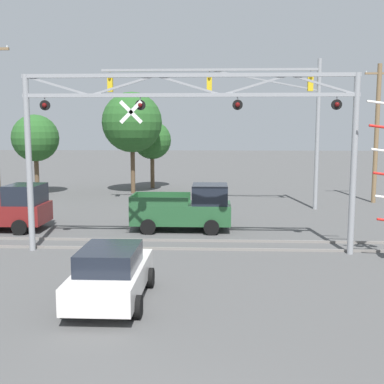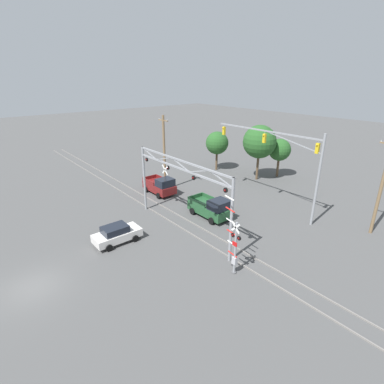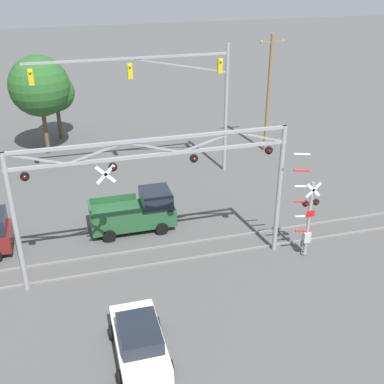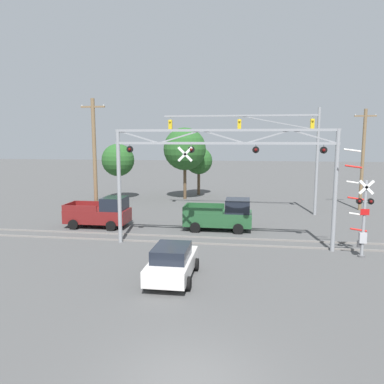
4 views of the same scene
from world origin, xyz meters
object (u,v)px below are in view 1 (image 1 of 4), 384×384
at_px(background_tree_beyond_span, 132,122).
at_px(pickup_truck_lead, 187,209).
at_px(background_tree_far_left_verge, 35,138).
at_px(background_tree_far_right_verge, 152,140).
at_px(crossing_gantry, 188,129).
at_px(utility_pole_right, 377,132).
at_px(sedan_waiting, 111,274).
at_px(pickup_truck_following, 5,209).
at_px(traffic_signal_span, 265,105).

bearing_deg(background_tree_beyond_span, pickup_truck_lead, -69.81).
distance_m(background_tree_far_left_verge, background_tree_far_right_verge, 8.95).
bearing_deg(background_tree_far_right_verge, crossing_gantry, -78.81).
bearing_deg(utility_pole_right, background_tree_far_right_verge, 155.24).
height_order(crossing_gantry, sedan_waiting, crossing_gantry).
bearing_deg(pickup_truck_lead, background_tree_far_right_verge, 102.96).
height_order(background_tree_beyond_span, background_tree_far_left_verge, background_tree_beyond_span).
xyz_separation_m(sedan_waiting, background_tree_beyond_span, (-3.18, 22.37, 4.40)).
relative_size(utility_pole_right, background_tree_beyond_span, 1.19).
relative_size(sedan_waiting, utility_pole_right, 0.46).
xyz_separation_m(pickup_truck_lead, pickup_truck_following, (-8.54, -0.39, -0.00)).
relative_size(traffic_signal_span, utility_pole_right, 1.45).
height_order(crossing_gantry, pickup_truck_lead, crossing_gantry).
bearing_deg(traffic_signal_span, pickup_truck_following, -152.30).
bearing_deg(pickup_truck_following, pickup_truck_lead, 2.60).
height_order(pickup_truck_lead, sedan_waiting, pickup_truck_lead).
xyz_separation_m(pickup_truck_lead, background_tree_beyond_span, (-4.73, 12.85, 4.17)).
height_order(sedan_waiting, background_tree_far_left_verge, background_tree_far_left_verge).
bearing_deg(background_tree_far_left_verge, traffic_signal_span, -19.01).
xyz_separation_m(background_tree_beyond_span, background_tree_far_left_verge, (-6.76, -1.18, -1.13)).
distance_m(traffic_signal_span, sedan_waiting, 17.61).
height_order(traffic_signal_span, background_tree_far_right_verge, traffic_signal_span).
relative_size(pickup_truck_following, utility_pole_right, 0.50).
bearing_deg(utility_pole_right, background_tree_far_left_verge, 173.45).
bearing_deg(sedan_waiting, background_tree_far_right_verge, 94.79).
bearing_deg(sedan_waiting, utility_pole_right, 54.78).
height_order(pickup_truck_following, background_tree_far_right_verge, background_tree_far_right_verge).
distance_m(pickup_truck_lead, pickup_truck_following, 8.55).
distance_m(sedan_waiting, background_tree_far_left_verge, 23.63).
bearing_deg(traffic_signal_span, background_tree_far_right_verge, 128.77).
bearing_deg(utility_pole_right, pickup_truck_lead, -141.97).
distance_m(pickup_truck_following, background_tree_beyond_span, 14.40).
distance_m(crossing_gantry, pickup_truck_lead, 5.53).
relative_size(sedan_waiting, background_tree_beyond_span, 0.54).
xyz_separation_m(pickup_truck_lead, sedan_waiting, (-1.55, -9.52, -0.23)).
height_order(pickup_truck_following, background_tree_beyond_span, background_tree_beyond_span).
relative_size(traffic_signal_span, background_tree_beyond_span, 1.72).
height_order(sedan_waiting, utility_pole_right, utility_pole_right).
relative_size(traffic_signal_span, pickup_truck_following, 2.90).
xyz_separation_m(crossing_gantry, sedan_waiting, (-1.84, -5.45, -3.96)).
distance_m(crossing_gantry, background_tree_beyond_span, 17.66).
distance_m(traffic_signal_span, utility_pole_right, 8.03).
bearing_deg(crossing_gantry, pickup_truck_following, 157.36).
height_order(crossing_gantry, background_tree_far_right_verge, crossing_gantry).
bearing_deg(background_tree_far_left_verge, sedan_waiting, -64.87).
xyz_separation_m(pickup_truck_lead, utility_pole_right, (11.54, 9.02, 3.52)).
relative_size(pickup_truck_lead, sedan_waiting, 1.15).
bearing_deg(background_tree_far_right_verge, pickup_truck_following, -106.44).
relative_size(utility_pole_right, background_tree_far_left_verge, 1.53).
distance_m(pickup_truck_following, background_tree_far_left_verge, 12.78).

